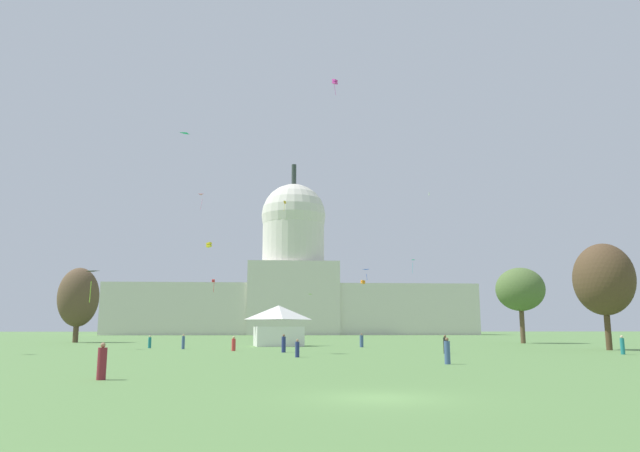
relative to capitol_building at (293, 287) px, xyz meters
name	(u,v)px	position (x,y,z in m)	size (l,w,h in m)	color
ground_plane	(380,398)	(-1.34, -195.64, -17.17)	(800.00, 800.00, 0.00)	#567F42
capitol_building	(293,287)	(0.00, 0.00, 0.00)	(132.15, 25.73, 64.06)	beige
event_tent	(278,326)	(-4.95, -136.46, -14.47)	(7.21, 6.13, 5.39)	white
tree_west_mid	(78,297)	(-38.80, -114.50, -9.68)	(7.76, 6.89, 12.50)	brown
tree_east_near	(604,279)	(31.16, -153.50, -9.47)	(8.97, 8.93, 11.73)	#4C3823
tree_east_mid	(520,290)	(33.78, -124.36, -8.69)	(9.58, 8.90, 12.01)	brown
person_black_edge_west	(445,345)	(10.85, -160.84, -16.37)	(0.46, 0.46, 1.73)	black
person_maroon_edge_east	(102,363)	(-13.04, -187.74, -16.40)	(0.49, 0.49, 1.70)	maroon
person_teal_aisle_center	(622,346)	(26.51, -163.79, -16.38)	(0.47, 0.47, 1.72)	#1E757A
person_red_mid_right	(234,344)	(-9.63, -152.80, -16.49)	(0.52, 0.52, 1.51)	red
person_denim_mid_center	(362,341)	(5.56, -141.62, -16.41)	(0.47, 0.47, 1.70)	#3D5684
person_denim_front_left	(447,352)	(6.38, -177.11, -16.37)	(0.46, 0.46, 1.75)	#3D5684
person_teal_front_right	(150,342)	(-20.37, -143.44, -16.49)	(0.42, 0.42, 1.50)	#1E757A
person_denim_near_tent	(183,342)	(-15.84, -146.87, -16.39)	(0.45, 0.45, 1.68)	#3D5684
person_navy_near_tree_west	(297,349)	(-3.32, -167.08, -16.50)	(0.43, 0.43, 1.46)	navy
person_navy_back_left	(284,344)	(-4.38, -157.22, -16.36)	(0.57, 0.57, 1.77)	navy
kite_yellow_mid	(209,245)	(-21.41, -80.33, 4.30)	(1.38, 1.34, 1.24)	yellow
kite_red_low	(213,281)	(-21.81, -65.55, -2.94)	(0.82, 0.86, 3.27)	red
kite_gold_high	(285,203)	(-3.78, -59.41, 18.95)	(0.77, 0.62, 2.90)	gold
kite_blue_low	(367,271)	(12.48, -101.32, -3.59)	(1.43, 1.24, 2.12)	blue
kite_lime_low	(310,295)	(5.06, -21.50, -3.86)	(1.33, 1.09, 0.23)	#8CD133
kite_orange_low	(363,282)	(15.32, -75.07, -3.74)	(1.09, 1.06, 0.91)	orange
kite_pink_high	(201,198)	(-25.35, -67.65, 18.30)	(1.15, 1.04, 3.72)	pink
kite_turquoise_mid	(187,135)	(-18.84, -132.50, 13.32)	(1.48, 1.37, 0.19)	teal
kite_black_low	(89,275)	(-26.74, -147.67, -8.82)	(1.79, 1.49, 3.36)	black
kite_white_high	(429,194)	(38.10, -53.30, 23.65)	(0.51, 0.52, 0.91)	white
kite_magenta_high	(335,82)	(7.61, -86.27, 42.79)	(1.44, 1.45, 4.13)	#D1339E
kite_cyan_mid	(412,261)	(37.54, -31.67, 6.43)	(1.36, 1.45, 4.24)	#33BCDB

